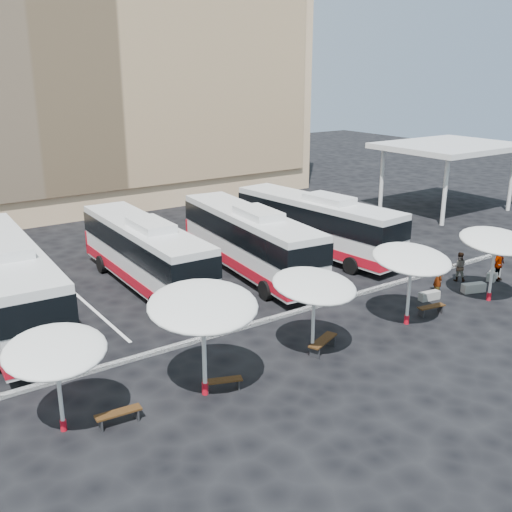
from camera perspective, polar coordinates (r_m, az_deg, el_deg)
ground at (r=26.50m, az=1.96°, el=-6.54°), size 120.00×120.00×0.00m
sandstone_building at (r=53.21m, az=-20.15°, el=18.56°), size 42.00×18.25×29.60m
service_canopy at (r=48.81m, az=17.95°, el=9.77°), size 10.00×8.00×5.20m
curb_divider at (r=26.83m, az=1.32°, el=-6.03°), size 34.00×0.25×0.15m
bay_lines at (r=32.78m, az=-6.46°, el=-1.79°), size 24.15×12.00×0.01m
bus_0 at (r=27.92m, az=-22.71°, el=-2.15°), size 3.44×12.77×4.01m
bus_1 at (r=30.89m, az=-10.56°, el=0.44°), size 2.96×11.61×3.66m
bus_2 at (r=32.38m, az=-0.64°, el=1.65°), size 3.73×12.06×3.76m
bus_3 at (r=35.94m, az=5.74°, el=3.16°), size 3.60×11.95×3.74m
sunshade_0 at (r=19.04m, az=-18.59°, el=-8.57°), size 3.83×3.85×3.23m
sunshade_1 at (r=19.89m, az=-5.08°, el=-4.78°), size 4.67×4.70×3.87m
sunshade_2 at (r=22.83m, az=5.57°, el=-2.85°), size 3.84×3.87×3.40m
sunshade_3 at (r=26.33m, az=14.60°, el=-0.30°), size 3.78×3.82×3.53m
sunshade_4 at (r=30.31m, az=21.88°, el=1.32°), size 4.22×4.25×3.52m
wood_bench_0 at (r=20.02m, az=-12.97°, el=-14.51°), size 1.50×0.51×0.45m
wood_bench_1 at (r=21.36m, az=-3.21°, el=-11.90°), size 1.43×0.85×0.43m
wood_bench_2 at (r=24.11m, az=6.38°, el=-8.18°), size 1.72×1.04×0.51m
wood_bench_3 at (r=28.53m, az=16.35°, el=-4.76°), size 1.41×0.59×0.42m
conc_bench_0 at (r=30.30m, az=16.18°, el=-3.66°), size 1.13×0.53×0.41m
conc_bench_1 at (r=31.99m, az=20.01°, el=-2.86°), size 1.28×0.78×0.45m
conc_bench_2 at (r=34.29m, az=21.69°, el=-1.69°), size 1.30×0.78×0.46m
passenger_0 at (r=30.75m, az=17.00°, el=-2.02°), size 0.75×0.79×1.82m
passenger_1 at (r=33.21m, az=18.80°, el=-0.96°), size 0.96×0.96×1.57m
passenger_2 at (r=33.98m, az=22.11°, el=-0.76°), size 1.06×0.51×1.75m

